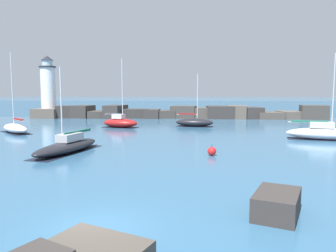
{
  "coord_description": "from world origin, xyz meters",
  "views": [
    {
      "loc": [
        3.39,
        -11.73,
        5.15
      ],
      "look_at": [
        1.19,
        27.28,
        1.03
      ],
      "focal_mm": 35.0,
      "sensor_mm": 36.0,
      "label": 1
    }
  ],
  "objects_px": {
    "sailboat_moored_3": "(15,128)",
    "sailboat_moored_4": "(194,122)",
    "sailboat_moored_2": "(68,146)",
    "lighthouse": "(48,91)",
    "sailboat_moored_1": "(120,122)",
    "mooring_buoy_orange_near": "(212,151)",
    "sailboat_moored_0": "(325,133)"
  },
  "relations": [
    {
      "from": "sailboat_moored_0",
      "to": "sailboat_moored_2",
      "type": "xyz_separation_m",
      "value": [
        -24.91,
        -8.76,
        -0.16
      ]
    },
    {
      "from": "sailboat_moored_3",
      "to": "mooring_buoy_orange_near",
      "type": "relative_size",
      "value": 11.02
    },
    {
      "from": "mooring_buoy_orange_near",
      "to": "sailboat_moored_4",
      "type": "bearing_deg",
      "value": 92.3
    },
    {
      "from": "sailboat_moored_0",
      "to": "sailboat_moored_1",
      "type": "distance_m",
      "value": 26.59
    },
    {
      "from": "sailboat_moored_4",
      "to": "mooring_buoy_orange_near",
      "type": "xyz_separation_m",
      "value": [
        0.89,
        -22.06,
        -0.27
      ]
    },
    {
      "from": "lighthouse",
      "to": "sailboat_moored_2",
      "type": "bearing_deg",
      "value": -64.83
    },
    {
      "from": "sailboat_moored_1",
      "to": "sailboat_moored_2",
      "type": "bearing_deg",
      "value": -91.64
    },
    {
      "from": "lighthouse",
      "to": "sailboat_moored_0",
      "type": "bearing_deg",
      "value": -33.77
    },
    {
      "from": "sailboat_moored_2",
      "to": "mooring_buoy_orange_near",
      "type": "xyz_separation_m",
      "value": [
        12.14,
        -0.71,
        -0.21
      ]
    },
    {
      "from": "sailboat_moored_0",
      "to": "sailboat_moored_2",
      "type": "relative_size",
      "value": 1.07
    },
    {
      "from": "sailboat_moored_1",
      "to": "sailboat_moored_2",
      "type": "distance_m",
      "value": 19.43
    },
    {
      "from": "sailboat_moored_0",
      "to": "sailboat_moored_3",
      "type": "relative_size",
      "value": 0.92
    },
    {
      "from": "sailboat_moored_3",
      "to": "sailboat_moored_4",
      "type": "xyz_separation_m",
      "value": [
        22.54,
        8.78,
        0.02
      ]
    },
    {
      "from": "lighthouse",
      "to": "sailboat_moored_3",
      "type": "relative_size",
      "value": 1.22
    },
    {
      "from": "sailboat_moored_2",
      "to": "sailboat_moored_4",
      "type": "relative_size",
      "value": 1.11
    },
    {
      "from": "sailboat_moored_3",
      "to": "sailboat_moored_4",
      "type": "distance_m",
      "value": 24.19
    },
    {
      "from": "lighthouse",
      "to": "sailboat_moored_1",
      "type": "xyz_separation_m",
      "value": [
        17.97,
        -17.64,
        -4.45
      ]
    },
    {
      "from": "sailboat_moored_0",
      "to": "sailboat_moored_4",
      "type": "height_order",
      "value": "sailboat_moored_0"
    },
    {
      "from": "sailboat_moored_4",
      "to": "lighthouse",
      "type": "bearing_deg",
      "value": 151.29
    },
    {
      "from": "sailboat_moored_1",
      "to": "sailboat_moored_3",
      "type": "relative_size",
      "value": 0.98
    },
    {
      "from": "sailboat_moored_3",
      "to": "lighthouse",
      "type": "bearing_deg",
      "value": 104.06
    },
    {
      "from": "sailboat_moored_2",
      "to": "mooring_buoy_orange_near",
      "type": "height_order",
      "value": "sailboat_moored_2"
    },
    {
      "from": "sailboat_moored_2",
      "to": "mooring_buoy_orange_near",
      "type": "distance_m",
      "value": 12.16
    },
    {
      "from": "mooring_buoy_orange_near",
      "to": "sailboat_moored_1",
      "type": "bearing_deg",
      "value": 119.93
    },
    {
      "from": "sailboat_moored_1",
      "to": "sailboat_moored_3",
      "type": "height_order",
      "value": "sailboat_moored_3"
    },
    {
      "from": "lighthouse",
      "to": "sailboat_moored_3",
      "type": "bearing_deg",
      "value": -75.94
    },
    {
      "from": "sailboat_moored_4",
      "to": "sailboat_moored_0",
      "type": "bearing_deg",
      "value": -42.7
    },
    {
      "from": "sailboat_moored_0",
      "to": "sailboat_moored_3",
      "type": "xyz_separation_m",
      "value": [
        -36.19,
        3.82,
        -0.12
      ]
    },
    {
      "from": "sailboat_moored_0",
      "to": "sailboat_moored_4",
      "type": "xyz_separation_m",
      "value": [
        -13.65,
        12.6,
        -0.1
      ]
    },
    {
      "from": "sailboat_moored_1",
      "to": "sailboat_moored_0",
      "type": "bearing_deg",
      "value": -23.65
    },
    {
      "from": "sailboat_moored_3",
      "to": "sailboat_moored_4",
      "type": "relative_size",
      "value": 1.3
    },
    {
      "from": "sailboat_moored_1",
      "to": "sailboat_moored_2",
      "type": "relative_size",
      "value": 1.15
    }
  ]
}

